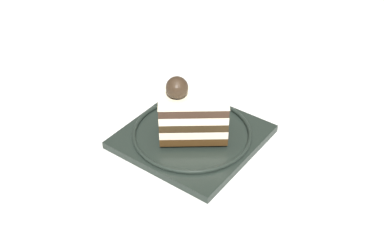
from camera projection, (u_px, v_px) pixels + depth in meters
The scene contains 4 objects.
ground_plane at pixel (187, 135), 0.77m from camera, with size 2.40×2.40×0.00m, color silver.
dessert_plate at pixel (192, 135), 0.75m from camera, with size 0.20×0.20×0.02m.
cake_slice at pixel (192, 113), 0.72m from camera, with size 0.11×0.12×0.10m.
fork at pixel (197, 101), 0.81m from camera, with size 0.11×0.01×0.00m.
Camera 1 is at (0.47, 0.37, 0.48)m, focal length 46.03 mm.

